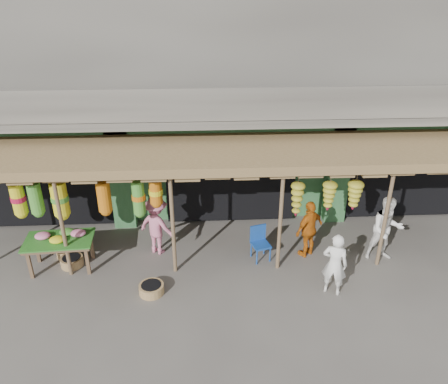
{
  "coord_description": "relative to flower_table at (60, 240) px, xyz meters",
  "views": [
    {
      "loc": [
        -0.79,
        -8.9,
        6.47
      ],
      "look_at": [
        -0.25,
        1.0,
        1.51
      ],
      "focal_mm": 35.0,
      "sensor_mm": 36.0,
      "label": 1
    }
  ],
  "objects": [
    {
      "name": "person_vendor",
      "position": [
        6.08,
        0.21,
        -0.01
      ],
      "size": [
        0.95,
        0.82,
        1.53
      ],
      "primitive_type": "imported",
      "rotation": [
        0.0,
        0.0,
        3.75
      ],
      "color": "#C16012",
      "rests_on": "ground"
    },
    {
      "name": "basket_right",
      "position": [
        -0.08,
        0.46,
        -0.66
      ],
      "size": [
        0.49,
        0.49,
        0.22
      ],
      "primitive_type": "cylinder",
      "rotation": [
        0.0,
        0.0,
        -0.01
      ],
      "color": "#9D7B49",
      "rests_on": "ground"
    },
    {
      "name": "person_right",
      "position": [
        7.93,
        -0.06,
        0.09
      ],
      "size": [
        0.85,
        0.67,
        1.71
      ],
      "primitive_type": "imported",
      "rotation": [
        0.0,
        0.0,
        -0.02
      ],
      "color": "white",
      "rests_on": "ground"
    },
    {
      "name": "basket_mid",
      "position": [
        2.23,
        -1.11,
        -0.66
      ],
      "size": [
        0.68,
        0.68,
        0.22
      ],
      "primitive_type": "cylinder",
      "rotation": [
        0.0,
        0.0,
        0.23
      ],
      "color": "#9B6C45",
      "rests_on": "ground"
    },
    {
      "name": "flower_table",
      "position": [
        0.0,
        0.0,
        0.0
      ],
      "size": [
        1.65,
        1.04,
        0.95
      ],
      "rotation": [
        0.0,
        0.0,
        0.07
      ],
      "color": "brown",
      "rests_on": "ground"
    },
    {
      "name": "blue_chair",
      "position": [
        4.83,
        0.15,
        -0.28
      ],
      "size": [
        0.53,
        0.53,
        0.88
      ],
      "rotation": [
        0.0,
        0.0,
        0.29
      ],
      "color": "#174397",
      "rests_on": "ground"
    },
    {
      "name": "building",
      "position": [
        4.23,
        4.76,
        2.6
      ],
      "size": [
        16.4,
        6.8,
        7.0
      ],
      "color": "gray",
      "rests_on": "ground"
    },
    {
      "name": "awning",
      "position": [
        4.06,
        0.69,
        1.8
      ],
      "size": [
        14.0,
        2.7,
        2.79
      ],
      "color": "brown",
      "rests_on": "ground"
    },
    {
      "name": "basket_left",
      "position": [
        0.17,
        0.05,
        -0.66
      ],
      "size": [
        0.6,
        0.6,
        0.23
      ],
      "primitive_type": "cylinder",
      "rotation": [
        0.0,
        0.0,
        0.11
      ],
      "color": "#9A7546",
      "rests_on": "ground"
    },
    {
      "name": "person_shopper",
      "position": [
        2.26,
        0.53,
        0.02
      ],
      "size": [
        1.17,
        1.01,
        1.57
      ],
      "primitive_type": "imported",
      "rotation": [
        0.0,
        0.0,
        2.62
      ],
      "color": "pink",
      "rests_on": "ground"
    },
    {
      "name": "person_front",
      "position": [
        6.3,
        -1.29,
        -0.01
      ],
      "size": [
        0.65,
        0.56,
        1.52
      ],
      "primitive_type": "imported",
      "rotation": [
        0.0,
        0.0,
        2.72
      ],
      "color": "white",
      "rests_on": "ground"
    },
    {
      "name": "ground",
      "position": [
        4.23,
        -0.11,
        -0.77
      ],
      "size": [
        80.0,
        80.0,
        0.0
      ],
      "primitive_type": "plane",
      "color": "#514C47",
      "rests_on": "ground"
    }
  ]
}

